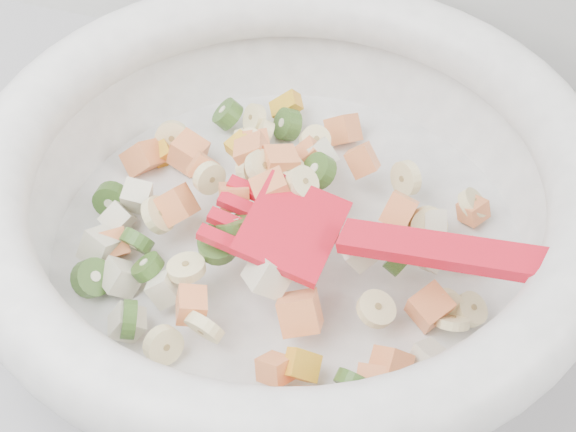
% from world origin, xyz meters
% --- Properties ---
extents(mixing_bowl, '(0.49, 0.43, 0.12)m').
position_xyz_m(mixing_bowl, '(0.04, 1.49, 0.97)').
color(mixing_bowl, white).
rests_on(mixing_bowl, counter).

